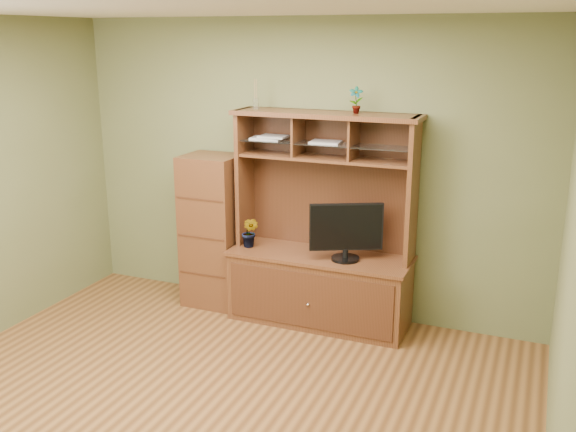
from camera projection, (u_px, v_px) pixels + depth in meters
The scene contains 8 objects.
room at pixel (192, 226), 4.12m from camera, with size 4.54×4.04×2.74m.
media_hutch at pixel (321, 267), 5.78m from camera, with size 1.66×0.61×1.90m.
monitor at pixel (346, 231), 5.50m from camera, with size 0.59×0.33×0.51m.
orchid_plant at pixel (250, 232), 5.87m from camera, with size 0.16×0.13×0.29m, color #26581E.
top_plant at pixel (356, 100), 5.35m from camera, with size 0.12×0.08×0.22m, color #296423.
reed_diffuser at pixel (256, 97), 5.69m from camera, with size 0.05×0.05×0.26m.
magazines at pixel (288, 139), 5.67m from camera, with size 0.84×0.23×0.04m.
side_cabinet at pixel (213, 231), 6.14m from camera, with size 0.52×0.48×1.46m.
Camera 1 is at (2.08, -3.41, 2.53)m, focal length 40.00 mm.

